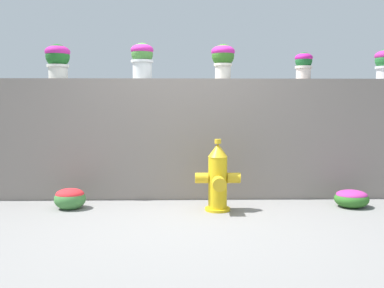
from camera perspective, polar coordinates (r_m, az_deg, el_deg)
ground_plane at (r=4.52m, az=-1.31°, el=-10.19°), size 24.00×24.00×0.00m
stone_wall at (r=5.44m, az=-1.32°, el=0.71°), size 5.90×0.34×1.53m
potted_plant_1 at (r=5.64m, az=-17.79°, el=11.05°), size 0.31×0.31×0.43m
potted_plant_2 at (r=5.47m, az=-6.79°, el=11.57°), size 0.29×0.29×0.45m
potted_plant_3 at (r=5.44m, az=4.24°, el=11.67°), size 0.30×0.30×0.44m
potted_plant_4 at (r=5.68m, az=14.94°, el=10.54°), size 0.23×0.23×0.35m
fire_hydrant at (r=4.80m, az=3.52°, el=-4.75°), size 0.52×0.42×0.82m
flower_bush_left at (r=5.35m, az=20.87°, el=-6.84°), size 0.40×0.36×0.21m
flower_bush_right at (r=5.13m, az=-16.25°, el=-7.01°), size 0.36×0.33×0.25m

